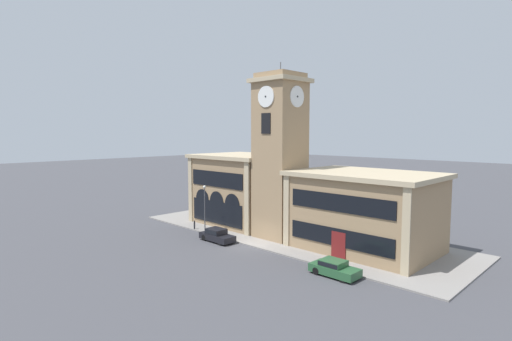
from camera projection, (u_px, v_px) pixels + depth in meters
name	position (u px, v px, depth m)	size (l,w,h in m)	color
ground_plane	(249.00, 246.00, 41.95)	(300.00, 300.00, 0.00)	#424247
sidewalk_kerb	(291.00, 234.00, 46.89)	(40.06, 13.93, 0.15)	gray
clock_tower	(280.00, 157.00, 44.58)	(5.29, 5.29, 19.62)	#9E7F5B
town_hall_left_wing	(244.00, 189.00, 52.46)	(12.12, 9.99, 9.08)	#9E7F5B
town_hall_right_wing	(365.00, 211.00, 40.24)	(14.13, 9.99, 7.97)	#9E7F5B
parked_car_near	(217.00, 235.00, 43.74)	(4.30, 1.75, 1.42)	black
parked_car_mid	(334.00, 268.00, 33.19)	(4.14, 1.86, 1.33)	#285633
street_lamp	(205.00, 201.00, 47.22)	(0.36, 0.36, 5.56)	#4C4C51
bollard	(194.00, 225.00, 48.80)	(0.18, 0.18, 1.06)	black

